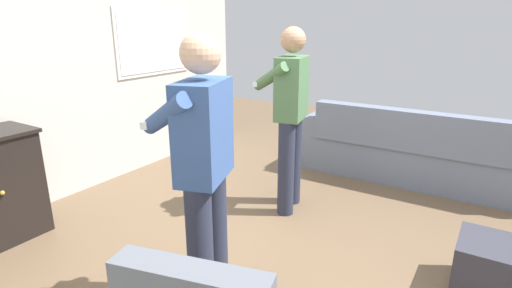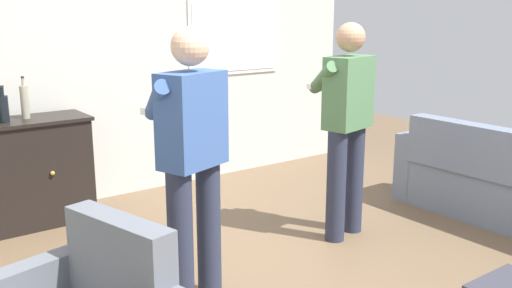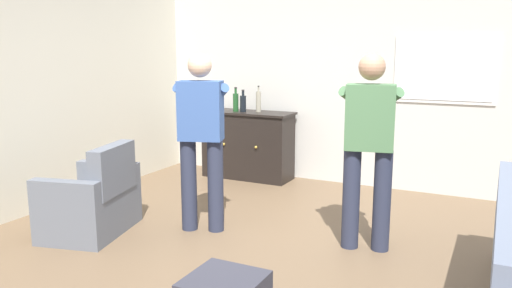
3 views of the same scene
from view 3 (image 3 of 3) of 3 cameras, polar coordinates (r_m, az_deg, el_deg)
ground at (r=4.32m, az=-0.03°, el=-12.55°), size 10.40×10.40×0.00m
wall_back_with_window at (r=6.46m, az=10.84°, el=7.80°), size 5.20×0.15×2.80m
wall_side_left at (r=5.69m, az=-24.96°, el=6.61°), size 0.12×5.20×2.80m
armchair at (r=4.97m, az=-18.14°, el=-6.42°), size 0.83×1.01×0.85m
sideboard_cabinet at (r=6.71m, az=-0.93°, el=-0.08°), size 1.23×0.49×0.90m
bottle_wine_green at (r=6.66m, az=-2.33°, el=4.86°), size 0.07×0.07×0.32m
bottle_liquor_amber at (r=6.59m, az=0.28°, el=4.89°), size 0.07×0.07×0.34m
bottle_spirits_clear at (r=6.61m, az=-1.49°, el=4.70°), size 0.08×0.08×0.29m
person_standing_left at (r=4.68m, az=-6.26°, el=1.18°), size 0.53×0.52×1.68m
person_standing_right at (r=4.31m, az=12.77°, el=0.15°), size 0.55×0.51×1.68m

